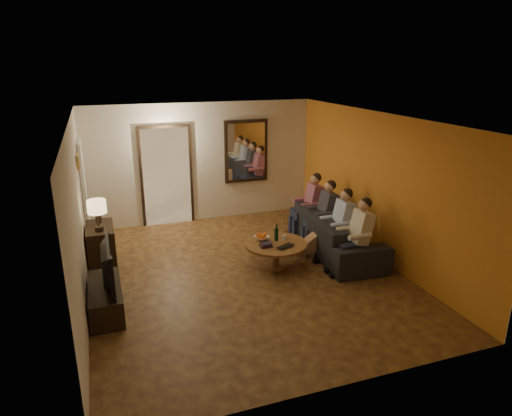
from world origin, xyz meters
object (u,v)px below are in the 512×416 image
object	(u,v)px
coffee_table	(276,255)
laptop	(288,247)
tv	(102,266)
dog	(310,245)
table_lamp	(98,215)
person_d	(310,207)
sofa	(336,232)
wine_bottle	(276,232)
tv_stand	(106,299)
person_b	(339,227)
dresser	(102,248)
bowl	(262,238)
person_c	(324,216)
person_a	(357,239)

from	to	relation	value
coffee_table	laptop	xyz separation A→B (m)	(0.10, -0.28, 0.24)
tv	dog	bearing A→B (deg)	-79.19
table_lamp	coffee_table	xyz separation A→B (m)	(2.84, -0.73, -0.81)
person_d	sofa	bearing A→B (deg)	-83.66
tv	wine_bottle	xyz separation A→B (m)	(2.89, 0.67, -0.11)
laptop	tv_stand	bearing A→B (deg)	159.60
table_lamp	person_b	world-z (taller)	table_lamp
wine_bottle	coffee_table	bearing A→B (deg)	-116.57
sofa	person_d	xyz separation A→B (m)	(-0.10, 0.90, 0.23)
sofa	person_d	distance (m)	0.93
dresser	bowl	size ratio (longest dim) A/B	3.33
person_c	bowl	size ratio (longest dim) A/B	4.63
table_lamp	tv_stand	distance (m)	1.54
bowl	laptop	distance (m)	0.57
tv_stand	dog	xyz separation A→B (m)	(3.54, 0.68, 0.08)
person_d	bowl	world-z (taller)	person_d
person_b	coffee_table	distance (m)	1.28
dresser	dog	xyz separation A→B (m)	(3.54, -0.84, -0.10)
tv	sofa	bearing A→B (deg)	-78.37
table_lamp	wine_bottle	bearing A→B (deg)	-12.23
coffee_table	tv	bearing A→B (deg)	-168.67
dog	laptop	distance (m)	0.74
person_c	wine_bottle	xyz separation A→B (m)	(-1.17, -0.49, 0.01)
person_b	person_c	bearing A→B (deg)	90.00
tv	person_c	distance (m)	4.22
sofa	coffee_table	distance (m)	1.36
person_a	coffee_table	world-z (taller)	person_a
person_a	coffee_table	bearing A→B (deg)	153.39
sofa	wine_bottle	size ratio (longest dim) A/B	8.13
sofa	tv_stand	bearing A→B (deg)	106.58
wine_bottle	dog	bearing A→B (deg)	0.61
dresser	tv_stand	size ratio (longest dim) A/B	0.72
dresser	table_lamp	world-z (taller)	table_lamp
table_lamp	person_a	distance (m)	4.30
tv	person_a	distance (m)	4.06
tv_stand	person_a	bearing A→B (deg)	-0.61
coffee_table	wine_bottle	distance (m)	0.40
sofa	bowl	size ratio (longest dim) A/B	9.72
person_c	coffee_table	xyz separation A→B (m)	(-1.22, -0.59, -0.38)
tv_stand	dog	size ratio (longest dim) A/B	2.14
dresser	sofa	distance (m)	4.21
person_b	person_c	distance (m)	0.60
dresser	wine_bottle	distance (m)	3.02
laptop	table_lamp	bearing A→B (deg)	135.08
wine_bottle	person_b	bearing A→B (deg)	-5.47
person_d	wine_bottle	bearing A→B (deg)	-137.14
person_d	coffee_table	size ratio (longest dim) A/B	1.11
tv_stand	sofa	size ratio (longest dim) A/B	0.48
tv_stand	sofa	world-z (taller)	sofa
table_lamp	person_c	bearing A→B (deg)	-1.95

